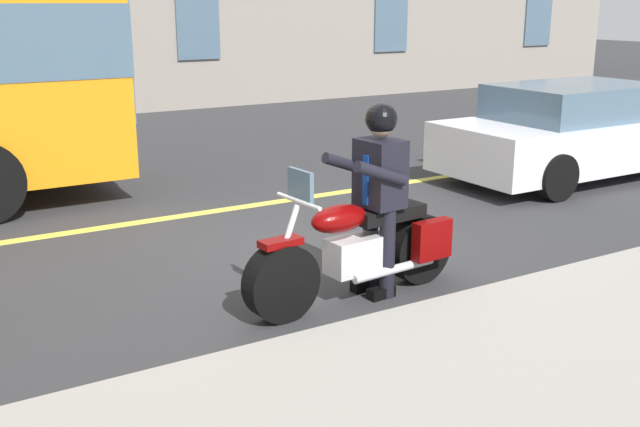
{
  "coord_description": "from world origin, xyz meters",
  "views": [
    {
      "loc": [
        4.11,
        6.65,
        2.58
      ],
      "look_at": [
        0.74,
        1.06,
        0.75
      ],
      "focal_mm": 42.69,
      "sensor_mm": 36.0,
      "label": 1
    }
  ],
  "objects": [
    {
      "name": "motorcycle_main",
      "position": [
        0.5,
        1.36,
        0.45
      ],
      "size": [
        2.22,
        0.71,
        1.26
      ],
      "color": "black",
      "rests_on": "ground_plane"
    },
    {
      "name": "car_silver",
      "position": [
        -5.06,
        -1.01,
        0.69
      ],
      "size": [
        4.6,
        1.92,
        1.4
      ],
      "color": "white",
      "rests_on": "ground_plane"
    },
    {
      "name": "rider_main",
      "position": [
        0.31,
        1.34,
        1.04
      ],
      "size": [
        0.65,
        0.59,
        1.74
      ],
      "color": "black",
      "rests_on": "ground_plane"
    },
    {
      "name": "lane_center_stripe",
      "position": [
        0.0,
        -2.0,
        0.01
      ],
      "size": [
        60.0,
        0.16,
        0.01
      ],
      "primitive_type": "cube",
      "color": "#E5DB4C",
      "rests_on": "ground_plane"
    },
    {
      "name": "ground_plane",
      "position": [
        0.0,
        0.0,
        0.0
      ],
      "size": [
        80.0,
        80.0,
        0.0
      ],
      "primitive_type": "plane",
      "color": "#333335"
    }
  ]
}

